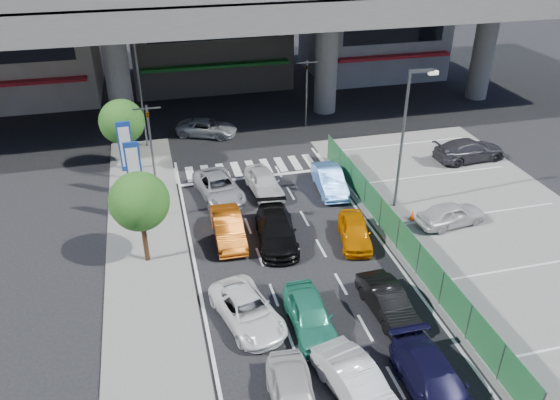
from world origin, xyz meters
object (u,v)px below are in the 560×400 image
object	(u,v)px
kei_truck_front_right	(330,180)
parked_sedan_white	(451,214)
street_lamp_left	(142,82)
taxi_orange_left	(228,228)
hatch_white_back_mid	(358,384)
minivan_navy_back	(436,384)
signboard_near	(134,171)
parked_sedan_dgrey	(469,150)
signboard_far	(126,149)
taxi_teal_mid	(310,315)
hatch_black_mid_right	(388,302)
tree_near	(139,202)
van_white_back_left	(294,398)
taxi_orange_right	(355,231)
sedan_white_front_mid	(264,182)
sedan_black_mid	(276,230)
traffic_light_left	(149,126)
traffic_cone	(413,215)
sedan_white_mid_left	(248,310)
tree_far	(122,122)
wagon_silver_front_left	(219,187)
crossing_wagon_silver	(207,128)
street_lamp_right	(406,129)
traffic_light_right	(307,77)

from	to	relation	value
kei_truck_front_right	parked_sedan_white	world-z (taller)	kei_truck_front_right
street_lamp_left	taxi_orange_left	xyz separation A→B (m)	(3.49, -13.02, -4.08)
hatch_white_back_mid	minivan_navy_back	world-z (taller)	same
signboard_near	parked_sedan_dgrey	bearing A→B (deg)	6.67
signboard_far	taxi_teal_mid	distance (m)	15.29
hatch_black_mid_right	taxi_teal_mid	bearing A→B (deg)	177.81
street_lamp_left	taxi_orange_left	bearing A→B (deg)	-74.98
tree_near	van_white_back_left	bearing A→B (deg)	-66.03
tree_near	taxi_orange_right	xyz separation A→B (m)	(10.45, -0.82, -2.75)
minivan_navy_back	sedan_white_front_mid	bearing A→B (deg)	98.79
sedan_black_mid	parked_sedan_white	bearing A→B (deg)	2.19
tree_near	sedan_white_front_mid	xyz separation A→B (m)	(7.09, 5.50, -2.70)
street_lamp_left	van_white_back_left	xyz separation A→B (m)	(3.91, -24.32, -4.08)
traffic_light_left	traffic_cone	size ratio (longest dim) A/B	8.41
parked_sedan_white	van_white_back_left	bearing A→B (deg)	123.15
signboard_near	minivan_navy_back	distance (m)	18.04
tree_near	sedan_black_mid	size ratio (longest dim) A/B	1.01
signboard_near	traffic_light_left	bearing A→B (deg)	75.98
taxi_orange_right	parked_sedan_dgrey	distance (m)	13.19
hatch_black_mid_right	taxi_orange_left	xyz separation A→B (m)	(-5.66, 7.35, 0.05)
sedan_white_mid_left	parked_sedan_dgrey	distance (m)	21.17
tree_far	traffic_light_left	bearing A→B (deg)	-57.38
traffic_light_left	signboard_near	size ratio (longest dim) A/B	1.11
parked_sedan_dgrey	traffic_cone	xyz separation A→B (m)	(-7.10, -6.15, -0.41)
van_white_back_left	wagon_silver_front_left	xyz separation A→B (m)	(-0.21, 15.92, -0.04)
taxi_orange_right	kei_truck_front_right	bearing A→B (deg)	97.63
wagon_silver_front_left	crossing_wagon_silver	size ratio (longest dim) A/B	1.06
tree_near	taxi_teal_mid	world-z (taller)	tree_near
signboard_near	hatch_white_back_mid	world-z (taller)	signboard_near
tree_far	taxi_orange_left	xyz separation A→B (m)	(4.97, -9.52, -2.70)
van_white_back_left	parked_sedan_white	world-z (taller)	van_white_back_left
signboard_far	parked_sedan_dgrey	world-z (taller)	signboard_far
sedan_white_mid_left	taxi_teal_mid	size ratio (longest dim) A/B	1.08
tree_near	tree_far	distance (m)	10.53
street_lamp_right	taxi_orange_right	world-z (taller)	street_lamp_right
street_lamp_right	street_lamp_left	world-z (taller)	same
signboard_near	taxi_orange_right	xyz separation A→B (m)	(10.65, -4.82, -2.43)
tree_near	kei_truck_front_right	xyz separation A→B (m)	(10.97, 4.77, -2.70)
sedan_white_mid_left	wagon_silver_front_left	xyz separation A→B (m)	(0.45, 11.01, 0.04)
taxi_teal_mid	taxi_orange_right	bearing A→B (deg)	54.54
traffic_cone	signboard_near	bearing A→B (deg)	165.98
wagon_silver_front_left	tree_far	bearing A→B (deg)	127.47
traffic_light_right	sedan_white_mid_left	distance (m)	22.39
traffic_light_left	taxi_orange_right	size ratio (longest dim) A/B	1.40
wagon_silver_front_left	parked_sedan_white	size ratio (longest dim) A/B	1.24
hatch_white_back_mid	signboard_far	bearing A→B (deg)	99.75
minivan_navy_back	street_lamp_left	bearing A→B (deg)	109.76
signboard_far	hatch_white_back_mid	xyz separation A→B (m)	(7.54, -17.29, -2.37)
traffic_light_left	traffic_light_right	bearing A→B (deg)	30.89
crossing_wagon_silver	parked_sedan_white	world-z (taller)	parked_sedan_white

